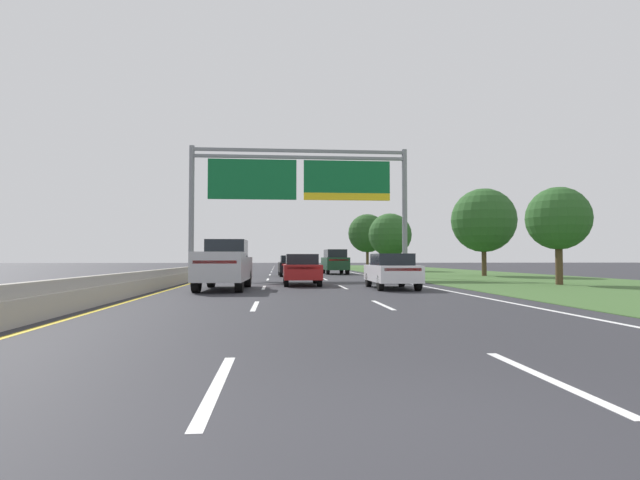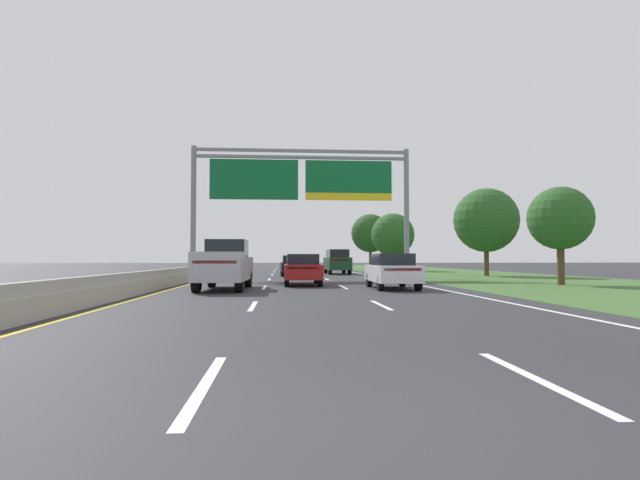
{
  "view_description": "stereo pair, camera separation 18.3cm",
  "coord_description": "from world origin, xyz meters",
  "px_view_note": "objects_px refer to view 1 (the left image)",
  "views": [
    {
      "loc": [
        -1.2,
        -4.02,
        1.37
      ],
      "look_at": [
        0.56,
        17.0,
        2.13
      ],
      "focal_mm": 28.25,
      "sensor_mm": 36.0,
      "label": 1
    },
    {
      "loc": [
        -1.02,
        -4.04,
        1.37
      ],
      "look_at": [
        0.56,
        17.0,
        2.13
      ],
      "focal_mm": 28.25,
      "sensor_mm": 36.0,
      "label": 2
    }
  ],
  "objects_px": {
    "car_red_centre_lane_sedan": "(302,269)",
    "car_darkgreen_right_lane_suv": "(335,261)",
    "pickup_truck_silver": "(224,265)",
    "roadside_tree_near": "(558,219)",
    "car_blue_centre_lane_sedan": "(290,264)",
    "car_white_right_lane_sedan": "(392,270)",
    "roadside_tree_mid": "(484,220)",
    "overhead_sign_gantry": "(300,185)",
    "car_black_centre_lane_sedan": "(291,265)",
    "roadside_tree_far": "(390,235)",
    "roadside_tree_distant": "(367,233)"
  },
  "relations": [
    {
      "from": "car_red_centre_lane_sedan",
      "to": "roadside_tree_mid",
      "type": "bearing_deg",
      "value": -51.07
    },
    {
      "from": "pickup_truck_silver",
      "to": "car_white_right_lane_sedan",
      "type": "distance_m",
      "value": 7.43
    },
    {
      "from": "overhead_sign_gantry",
      "to": "roadside_tree_distant",
      "type": "height_order",
      "value": "overhead_sign_gantry"
    },
    {
      "from": "roadside_tree_mid",
      "to": "roadside_tree_far",
      "type": "distance_m",
      "value": 16.28
    },
    {
      "from": "car_white_right_lane_sedan",
      "to": "roadside_tree_mid",
      "type": "distance_m",
      "value": 18.79
    },
    {
      "from": "car_white_right_lane_sedan",
      "to": "car_darkgreen_right_lane_suv",
      "type": "bearing_deg",
      "value": 1.32
    },
    {
      "from": "car_black_centre_lane_sedan",
      "to": "roadside_tree_near",
      "type": "distance_m",
      "value": 19.38
    },
    {
      "from": "roadside_tree_near",
      "to": "roadside_tree_far",
      "type": "bearing_deg",
      "value": 94.56
    },
    {
      "from": "car_blue_centre_lane_sedan",
      "to": "pickup_truck_silver",
      "type": "bearing_deg",
      "value": 171.73
    },
    {
      "from": "roadside_tree_far",
      "to": "car_black_centre_lane_sedan",
      "type": "bearing_deg",
      "value": -126.72
    },
    {
      "from": "overhead_sign_gantry",
      "to": "roadside_tree_mid",
      "type": "height_order",
      "value": "overhead_sign_gantry"
    },
    {
      "from": "pickup_truck_silver",
      "to": "roadside_tree_distant",
      "type": "bearing_deg",
      "value": -16.49
    },
    {
      "from": "car_blue_centre_lane_sedan",
      "to": "roadside_tree_near",
      "type": "xyz_separation_m",
      "value": [
        13.12,
        -25.46,
        2.57
      ]
    },
    {
      "from": "overhead_sign_gantry",
      "to": "car_white_right_lane_sedan",
      "type": "distance_m",
      "value": 13.87
    },
    {
      "from": "car_black_centre_lane_sedan",
      "to": "car_blue_centre_lane_sedan",
      "type": "distance_m",
      "value": 11.6
    },
    {
      "from": "pickup_truck_silver",
      "to": "car_darkgreen_right_lane_suv",
      "type": "relative_size",
      "value": 1.15
    },
    {
      "from": "car_white_right_lane_sedan",
      "to": "car_black_centre_lane_sedan",
      "type": "relative_size",
      "value": 0.99
    },
    {
      "from": "car_black_centre_lane_sedan",
      "to": "car_blue_centre_lane_sedan",
      "type": "relative_size",
      "value": 1.0
    },
    {
      "from": "car_black_centre_lane_sedan",
      "to": "roadside_tree_far",
      "type": "height_order",
      "value": "roadside_tree_far"
    },
    {
      "from": "car_red_centre_lane_sedan",
      "to": "car_darkgreen_right_lane_suv",
      "type": "xyz_separation_m",
      "value": [
        3.71,
        17.59,
        0.28
      ]
    },
    {
      "from": "pickup_truck_silver",
      "to": "roadside_tree_far",
      "type": "relative_size",
      "value": 0.88
    },
    {
      "from": "car_blue_centre_lane_sedan",
      "to": "car_darkgreen_right_lane_suv",
      "type": "relative_size",
      "value": 0.93
    },
    {
      "from": "car_red_centre_lane_sedan",
      "to": "roadside_tree_far",
      "type": "relative_size",
      "value": 0.71
    },
    {
      "from": "pickup_truck_silver",
      "to": "roadside_tree_near",
      "type": "xyz_separation_m",
      "value": [
        16.62,
        2.33,
        2.32
      ]
    },
    {
      "from": "roadside_tree_distant",
      "to": "car_darkgreen_right_lane_suv",
      "type": "bearing_deg",
      "value": -107.24
    },
    {
      "from": "car_darkgreen_right_lane_suv",
      "to": "roadside_tree_far",
      "type": "bearing_deg",
      "value": -36.87
    },
    {
      "from": "roadside_tree_near",
      "to": "roadside_tree_mid",
      "type": "height_order",
      "value": "roadside_tree_mid"
    },
    {
      "from": "car_white_right_lane_sedan",
      "to": "car_blue_centre_lane_sedan",
      "type": "distance_m",
      "value": 28.03
    },
    {
      "from": "pickup_truck_silver",
      "to": "car_black_centre_lane_sedan",
      "type": "bearing_deg",
      "value": -9.93
    },
    {
      "from": "roadside_tree_near",
      "to": "roadside_tree_distant",
      "type": "distance_m",
      "value": 40.43
    },
    {
      "from": "pickup_truck_silver",
      "to": "car_darkgreen_right_lane_suv",
      "type": "bearing_deg",
      "value": -17.4
    },
    {
      "from": "car_black_centre_lane_sedan",
      "to": "roadside_tree_near",
      "type": "xyz_separation_m",
      "value": [
        13.31,
        -13.85,
        2.57
      ]
    },
    {
      "from": "car_blue_centre_lane_sedan",
      "to": "roadside_tree_far",
      "type": "relative_size",
      "value": 0.72
    },
    {
      "from": "overhead_sign_gantry",
      "to": "roadside_tree_far",
      "type": "xyz_separation_m",
      "value": [
        10.51,
        18.75,
        -2.52
      ]
    },
    {
      "from": "car_black_centre_lane_sedan",
      "to": "roadside_tree_far",
      "type": "distance_m",
      "value": 18.69
    },
    {
      "from": "car_blue_centre_lane_sedan",
      "to": "car_darkgreen_right_lane_suv",
      "type": "height_order",
      "value": "car_darkgreen_right_lane_suv"
    },
    {
      "from": "car_red_centre_lane_sedan",
      "to": "car_blue_centre_lane_sedan",
      "type": "bearing_deg",
      "value": 0.08
    },
    {
      "from": "roadside_tree_distant",
      "to": "car_red_centre_lane_sedan",
      "type": "bearing_deg",
      "value": -104.89
    },
    {
      "from": "roadside_tree_mid",
      "to": "roadside_tree_distant",
      "type": "distance_m",
      "value": 27.84
    },
    {
      "from": "car_red_centre_lane_sedan",
      "to": "car_blue_centre_lane_sedan",
      "type": "height_order",
      "value": "same"
    },
    {
      "from": "car_darkgreen_right_lane_suv",
      "to": "roadside_tree_distant",
      "type": "relative_size",
      "value": 0.67
    },
    {
      "from": "car_red_centre_lane_sedan",
      "to": "car_black_centre_lane_sedan",
      "type": "xyz_separation_m",
      "value": [
        -0.21,
        12.8,
        0.0
      ]
    },
    {
      "from": "roadside_tree_near",
      "to": "car_black_centre_lane_sedan",
      "type": "bearing_deg",
      "value": 133.85
    },
    {
      "from": "roadside_tree_mid",
      "to": "roadside_tree_far",
      "type": "xyz_separation_m",
      "value": [
        -3.73,
        15.84,
        -0.39
      ]
    },
    {
      "from": "car_white_right_lane_sedan",
      "to": "roadside_tree_far",
      "type": "bearing_deg",
      "value": -11.79
    },
    {
      "from": "car_darkgreen_right_lane_suv",
      "to": "roadside_tree_near",
      "type": "height_order",
      "value": "roadside_tree_near"
    },
    {
      "from": "car_darkgreen_right_lane_suv",
      "to": "car_black_centre_lane_sedan",
      "type": "bearing_deg",
      "value": 139.15
    },
    {
      "from": "roadside_tree_far",
      "to": "roadside_tree_distant",
      "type": "height_order",
      "value": "roadside_tree_distant"
    },
    {
      "from": "roadside_tree_mid",
      "to": "car_darkgreen_right_lane_suv",
      "type": "bearing_deg",
      "value": 151.66
    },
    {
      "from": "pickup_truck_silver",
      "to": "car_red_centre_lane_sedan",
      "type": "distance_m",
      "value": 4.89
    }
  ]
}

